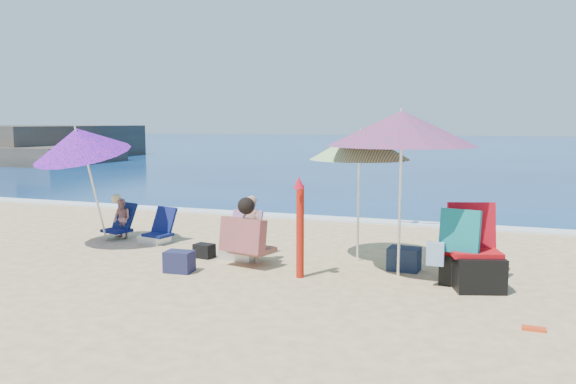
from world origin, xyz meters
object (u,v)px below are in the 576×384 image
(chair_rainbow, at_px, (241,246))
(person_left, at_px, (121,218))
(furled_umbrella, at_px, (300,222))
(camp_chair_right, at_px, (463,257))
(person_center, at_px, (249,231))
(umbrella_striped, at_px, (360,145))
(chair_navy, at_px, (158,234))
(umbrella_turquoise, at_px, (401,129))
(umbrella_blue, at_px, (80,142))
(camp_chair_left, at_px, (476,264))

(chair_rainbow, bearing_deg, person_left, 166.67)
(furled_umbrella, bearing_deg, camp_chair_right, 11.68)
(person_center, bearing_deg, camp_chair_right, -0.20)
(umbrella_striped, height_order, chair_navy, umbrella_striped)
(furled_umbrella, bearing_deg, chair_navy, 156.55)
(umbrella_turquoise, bearing_deg, umbrella_blue, 179.61)
(chair_navy, relative_size, person_center, 0.59)
(umbrella_striped, relative_size, person_left, 2.47)
(umbrella_turquoise, xyz_separation_m, umbrella_blue, (-5.32, 0.04, -0.24))
(person_center, bearing_deg, umbrella_turquoise, 3.01)
(chair_rainbow, bearing_deg, furled_umbrella, -33.25)
(umbrella_turquoise, relative_size, furled_umbrella, 1.64)
(chair_navy, xyz_separation_m, camp_chair_left, (5.37, -1.05, 0.16))
(umbrella_blue, distance_m, chair_navy, 2.04)
(umbrella_blue, xyz_separation_m, camp_chair_right, (6.18, -0.16, -1.42))
(umbrella_striped, bearing_deg, camp_chair_left, -28.47)
(camp_chair_right, bearing_deg, person_left, 170.45)
(furled_umbrella, distance_m, chair_navy, 3.43)
(person_left, bearing_deg, umbrella_striped, -2.71)
(chair_navy, xyz_separation_m, chair_rainbow, (1.85, -0.53, 0.03))
(umbrella_turquoise, xyz_separation_m, chair_navy, (-4.34, 0.78, -1.87))
(umbrella_turquoise, xyz_separation_m, furled_umbrella, (-1.25, -0.56, -1.26))
(umbrella_turquoise, bearing_deg, umbrella_striped, 136.51)
(umbrella_striped, height_order, umbrella_blue, umbrella_blue)
(umbrella_striped, relative_size, umbrella_blue, 0.93)
(person_center, bearing_deg, furled_umbrella, -25.14)
(chair_navy, bearing_deg, person_left, 172.59)
(chair_rainbow, xyz_separation_m, camp_chair_left, (3.52, -0.52, 0.13))
(person_center, bearing_deg, camp_chair_left, -2.72)
(umbrella_turquoise, height_order, umbrella_striped, umbrella_turquoise)
(chair_navy, bearing_deg, camp_chair_left, -11.05)
(umbrella_blue, bearing_deg, person_left, 80.00)
(umbrella_turquoise, relative_size, umbrella_striped, 1.14)
(chair_rainbow, height_order, person_center, person_center)
(umbrella_striped, height_order, person_center, umbrella_striped)
(chair_navy, bearing_deg, umbrella_striped, -1.64)
(umbrella_striped, height_order, furled_umbrella, umbrella_striped)
(umbrella_striped, xyz_separation_m, chair_navy, (-3.63, 0.10, -1.61))
(umbrella_turquoise, xyz_separation_m, chair_rainbow, (-2.49, 0.26, -1.84))
(chair_rainbow, bearing_deg, chair_navy, 164.13)
(umbrella_blue, height_order, chair_rainbow, umbrella_blue)
(person_left, bearing_deg, umbrella_blue, -100.00)
(chair_navy, xyz_separation_m, person_center, (2.14, -0.90, 0.34))
(umbrella_striped, bearing_deg, chair_rainbow, -166.65)
(person_center, bearing_deg, chair_rainbow, 128.47)
(camp_chair_left, bearing_deg, person_left, 169.42)
(person_center, bearing_deg, person_left, 161.31)
(umbrella_blue, bearing_deg, umbrella_striped, 7.93)
(furled_umbrella, distance_m, person_center, 1.09)
(camp_chair_left, xyz_separation_m, person_left, (-6.20, 1.16, 0.05))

